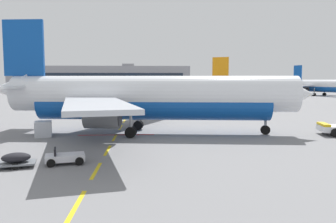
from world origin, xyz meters
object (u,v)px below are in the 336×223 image
Objects in this scene: airliner_foreground at (148,97)px; baggage_train at (17,160)px; airliner_mid_left at (323,86)px; uld_cargo_container at (43,129)px; airliner_far_right at (174,88)px.

airliner_foreground is 4.00× the size of baggage_train.
uld_cargo_container is (-73.56, -83.24, -2.92)m from airliner_mid_left.
airliner_foreground is 103.22m from airliner_mid_left.
baggage_train is 4.53× the size of uld_cargo_container.
airliner_foreground is 16.49m from baggage_train.
airliner_far_right is at bearing 72.10° from uld_cargo_container.
baggage_train is at bearing -80.95° from uld_cargo_container.
airliner_far_right is (7.12, 53.51, -0.25)m from airliner_foreground.
airliner_far_right is 69.01m from baggage_train.
baggage_train is at bearing -126.90° from airliner_mid_left.
airliner_mid_left is 111.13m from uld_cargo_container.
airliner_foreground is 11.17m from uld_cargo_container.
airliner_foreground is 53.98m from airliner_far_right.
airliner_mid_left reaches higher than baggage_train.
airliner_mid_left is at bearing 26.89° from airliner_far_right.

